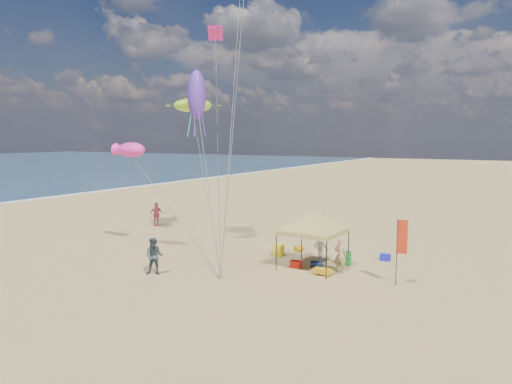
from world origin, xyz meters
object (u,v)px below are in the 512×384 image
feather_flag (401,241)px  person_near_a (340,255)px  person_near_c (321,245)px  beach_cart (323,271)px  cooler_blue (385,257)px  person_far_a (156,214)px  person_near_b (154,256)px  chair_green (345,258)px  chair_yellow (279,250)px  canopy_tent (313,214)px  cooler_red (296,264)px

feather_flag → person_near_a: size_ratio=1.78×
feather_flag → person_near_c: size_ratio=2.01×
beach_cart → person_near_c: (-1.35, 2.97, 0.58)m
feather_flag → person_near_c: bearing=150.9°
cooler_blue → person_far_a: size_ratio=0.29×
cooler_blue → person_near_b: 12.46m
feather_flag → person_near_b: feather_flag is taller
chair_green → person_near_c: (-1.64, 0.60, 0.43)m
chair_yellow → person_near_c: (2.30, 0.70, 0.43)m
chair_green → person_near_b: person_near_b is taller
person_far_a → person_near_c: bearing=-81.5°
cooler_blue → chair_green: size_ratio=0.77×
beach_cart → person_near_a: size_ratio=0.52×
canopy_tent → person_far_a: 16.13m
feather_flag → cooler_blue: 4.87m
person_near_c → person_far_a: 15.06m
feather_flag → person_near_a: bearing=166.3°
beach_cart → person_near_b: person_near_b is taller
cooler_red → cooler_blue: same height
person_far_a → person_near_b: bearing=-118.7°
canopy_tent → cooler_red: size_ratio=10.36×
canopy_tent → person_near_b: bearing=-141.6°
cooler_blue → chair_yellow: size_ratio=0.77×
cooler_red → canopy_tent: bearing=23.0°
chair_green → person_near_c: bearing=160.0°
chair_green → person_near_a: (0.25, -1.44, 0.52)m
canopy_tent → person_near_a: canopy_tent is taller
cooler_red → person_near_c: person_near_c is taller
chair_yellow → person_far_a: bearing=163.7°
person_near_c → canopy_tent: bearing=122.6°
feather_flag → person_near_b: 11.79m
chair_green → canopy_tent: bearing=-128.8°
chair_yellow → cooler_red: bearing=-42.5°
chair_green → beach_cart: bearing=-97.0°
person_near_b → feather_flag: bearing=-5.6°
feather_flag → person_near_b: (-10.91, -4.30, -1.15)m
person_far_a → beach_cart: bearing=-90.3°
chair_green → person_near_b: size_ratio=0.38×
canopy_tent → cooler_blue: (2.83, 3.43, -2.69)m
person_near_b → person_far_a: bearing=104.4°
feather_flag → person_near_c: feather_flag is taller
beach_cart → person_near_c: person_near_c is taller
chair_yellow → beach_cart: chair_yellow is taller
beach_cart → person_near_b: (-7.23, -4.13, 0.73)m
person_near_a → person_near_b: (-7.78, -5.07, 0.05)m
cooler_blue → person_near_c: bearing=-157.9°
canopy_tent → beach_cart: (0.92, -0.86, -2.68)m
cooler_red → chair_yellow: bearing=137.5°
chair_yellow → person_near_c: size_ratio=0.45×
feather_flag → person_near_c: (-5.03, 2.80, -1.30)m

